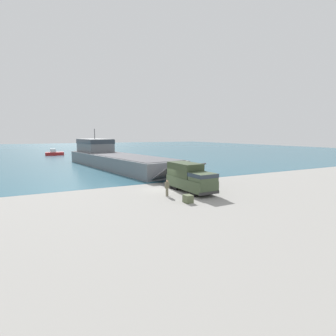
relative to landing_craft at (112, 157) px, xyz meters
name	(u,v)px	position (x,y,z in m)	size (l,w,h in m)	color
ground_plane	(163,189)	(-0.68, -26.28, -2.02)	(240.00, 240.00, 0.00)	gray
water_surface	(70,150)	(-0.68, 67.96, -2.02)	(240.00, 180.00, 0.01)	#285B70
landing_craft	(112,157)	(0.00, 0.00, 0.00)	(13.97, 40.61, 8.07)	slate
military_truck	(190,177)	(1.71, -28.75, -0.34)	(2.85, 7.46, 3.35)	#3D4C33
soldier_on_ramp	(167,187)	(-1.82, -29.69, -0.96)	(0.45, 0.26, 1.82)	#6B664C
moored_boat_a	(54,153)	(-9.06, 37.66, -1.32)	(5.53, 2.65, 2.13)	#B22323
cargo_crate	(188,199)	(-1.18, -33.08, -1.63)	(0.78, 0.94, 0.78)	#566042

